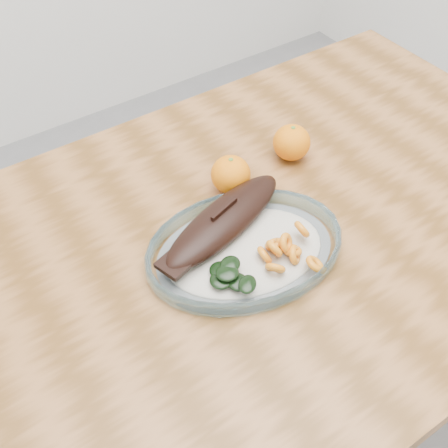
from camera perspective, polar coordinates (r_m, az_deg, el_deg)
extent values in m
plane|color=slate|center=(1.60, 3.87, -18.34)|extent=(3.00, 3.00, 0.00)
cube|color=brown|center=(0.99, 5.95, -0.20)|extent=(1.20, 0.80, 0.04)
cylinder|color=brown|center=(1.70, 12.19, 5.56)|extent=(0.06, 0.06, 0.71)
ellipsoid|color=white|center=(0.91, 2.12, -2.88)|extent=(0.66, 0.54, 0.01)
torus|color=#92C9E2|center=(0.90, 2.14, -2.47)|extent=(0.69, 0.69, 0.03)
ellipsoid|color=silver|center=(0.90, 2.15, -2.13)|extent=(0.59, 0.47, 0.02)
ellipsoid|color=black|center=(0.91, 0.02, 1.08)|extent=(0.28, 0.15, 0.05)
ellipsoid|color=black|center=(0.91, 0.01, 0.73)|extent=(0.24, 0.13, 0.02)
cube|color=black|center=(0.85, -4.99, -3.28)|extent=(0.06, 0.06, 0.01)
cube|color=black|center=(0.89, 0.02, 2.01)|extent=(0.06, 0.02, 0.02)
torus|color=#C36F0E|center=(0.88, 6.05, -1.60)|extent=(0.02, 0.04, 0.04)
torus|color=#C36F0E|center=(0.87, 9.34, -3.36)|extent=(0.04, 0.05, 0.04)
torus|color=#C36F0E|center=(0.88, 7.01, -1.98)|extent=(0.05, 0.05, 0.03)
torus|color=#C36F0E|center=(0.85, 5.30, -3.81)|extent=(0.04, 0.04, 0.04)
torus|color=#C36F0E|center=(0.88, 7.28, -2.44)|extent=(0.04, 0.03, 0.04)
torus|color=#C36F0E|center=(0.87, 4.20, -2.48)|extent=(0.03, 0.04, 0.03)
torus|color=#C36F0E|center=(0.89, 5.22, -1.36)|extent=(0.05, 0.04, 0.04)
torus|color=#C36F0E|center=(0.86, 5.18, -1.81)|extent=(0.03, 0.04, 0.04)
torus|color=#C36F0E|center=(0.89, 8.02, 0.15)|extent=(0.03, 0.04, 0.04)
torus|color=#C36F0E|center=(0.87, 6.41, -1.22)|extent=(0.05, 0.03, 0.04)
ellipsoid|color=black|center=(0.84, -0.27, -5.01)|extent=(0.05, 0.05, 0.01)
ellipsoid|color=black|center=(0.84, 1.42, -5.24)|extent=(0.04, 0.04, 0.01)
ellipsoid|color=black|center=(0.85, -0.31, -4.06)|extent=(0.05, 0.05, 0.01)
ellipsoid|color=black|center=(0.85, 0.62, -3.44)|extent=(0.05, 0.04, 0.01)
ellipsoid|color=black|center=(0.82, 2.43, -5.46)|extent=(0.04, 0.04, 0.01)
ellipsoid|color=black|center=(0.84, 0.35, -4.31)|extent=(0.04, 0.04, 0.01)
sphere|color=#E95F04|center=(1.00, 0.68, 5.06)|extent=(0.07, 0.07, 0.07)
sphere|color=#E95F04|center=(1.08, 6.88, 8.23)|extent=(0.07, 0.07, 0.07)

